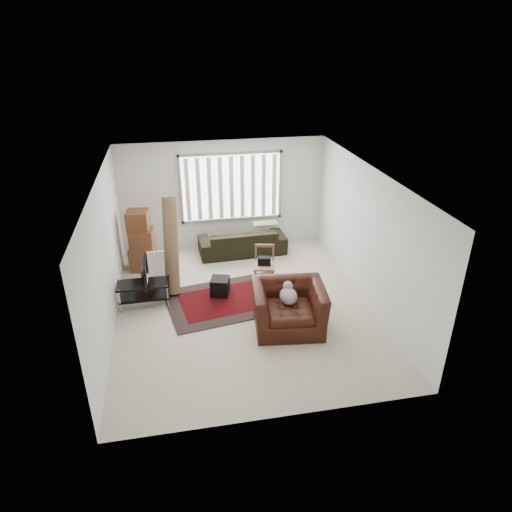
{
  "coord_description": "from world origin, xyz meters",
  "views": [
    {
      "loc": [
        -1.24,
        -7.69,
        4.98
      ],
      "look_at": [
        0.27,
        0.11,
        1.05
      ],
      "focal_mm": 32.0,
      "sensor_mm": 36.0,
      "label": 1
    }
  ],
  "objects_px": {
    "moving_boxes": "(141,243)",
    "armchair": "(289,304)",
    "tv_stand": "(144,289)",
    "sofa": "(242,238)",
    "side_chair": "(264,264)"
  },
  "relations": [
    {
      "from": "sofa",
      "to": "side_chair",
      "type": "distance_m",
      "value": 1.6
    },
    {
      "from": "tv_stand",
      "to": "sofa",
      "type": "xyz_separation_m",
      "value": [
        2.32,
        2.03,
        0.04
      ]
    },
    {
      "from": "moving_boxes",
      "to": "sofa",
      "type": "distance_m",
      "value": 2.43
    },
    {
      "from": "tv_stand",
      "to": "moving_boxes",
      "type": "height_order",
      "value": "moving_boxes"
    },
    {
      "from": "moving_boxes",
      "to": "side_chair",
      "type": "relative_size",
      "value": 1.68
    },
    {
      "from": "tv_stand",
      "to": "side_chair",
      "type": "height_order",
      "value": "side_chair"
    },
    {
      "from": "moving_boxes",
      "to": "sofa",
      "type": "height_order",
      "value": "moving_boxes"
    },
    {
      "from": "moving_boxes",
      "to": "armchair",
      "type": "relative_size",
      "value": 0.99
    },
    {
      "from": "armchair",
      "to": "side_chair",
      "type": "bearing_deg",
      "value": 100.03
    },
    {
      "from": "moving_boxes",
      "to": "armchair",
      "type": "xyz_separation_m",
      "value": [
        2.71,
        -2.91,
        -0.17
      ]
    },
    {
      "from": "side_chair",
      "to": "armchair",
      "type": "relative_size",
      "value": 0.59
    },
    {
      "from": "sofa",
      "to": "side_chair",
      "type": "height_order",
      "value": "side_chair"
    },
    {
      "from": "side_chair",
      "to": "moving_boxes",
      "type": "bearing_deg",
      "value": 168.59
    },
    {
      "from": "tv_stand",
      "to": "moving_boxes",
      "type": "relative_size",
      "value": 0.72
    },
    {
      "from": "moving_boxes",
      "to": "sofa",
      "type": "relative_size",
      "value": 0.67
    }
  ]
}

